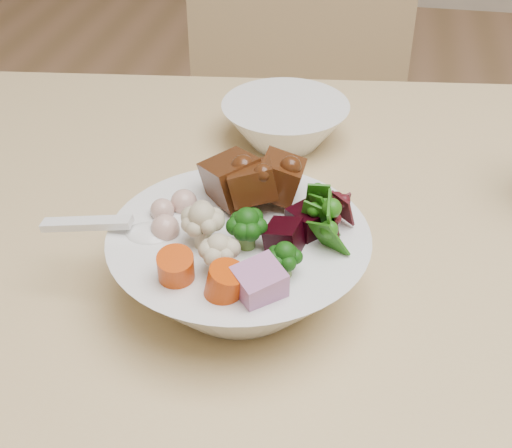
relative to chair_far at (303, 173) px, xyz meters
name	(u,v)px	position (x,y,z in m)	size (l,w,h in m)	color
chair_far	(303,173)	(0.00, 0.00, 0.00)	(0.46, 0.46, 0.82)	tan
food_bowl	(242,259)	(0.02, -0.61, 0.29)	(0.21, 0.21, 0.11)	white
soup_spoon	(133,232)	(-0.07, -0.62, 0.31)	(0.11, 0.03, 0.02)	white
side_bowl	(285,123)	(0.01, -0.34, 0.27)	(0.14, 0.14, 0.05)	white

